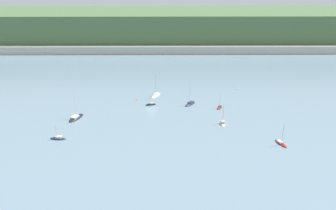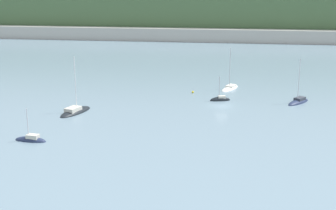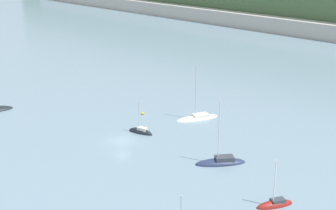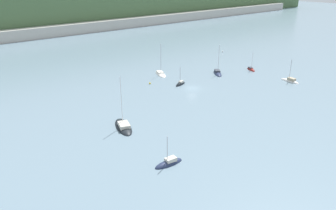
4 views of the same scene
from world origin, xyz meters
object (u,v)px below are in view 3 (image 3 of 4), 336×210
(sailboat_4, at_px, (221,163))
(sailboat_7, at_px, (198,118))
(sailboat_5, at_px, (141,132))
(mooring_buoy_0, at_px, (143,113))
(sailboat_1, at_px, (275,205))

(sailboat_4, relative_size, sailboat_7, 0.97)
(sailboat_4, bearing_deg, sailboat_5, -51.32)
(sailboat_5, height_order, mooring_buoy_0, sailboat_5)
(sailboat_4, distance_m, sailboat_5, 16.90)
(sailboat_7, bearing_deg, sailboat_4, 74.58)
(sailboat_7, bearing_deg, sailboat_5, 12.48)
(mooring_buoy_0, bearing_deg, sailboat_5, -43.21)
(sailboat_5, relative_size, sailboat_7, 0.59)
(sailboat_1, distance_m, mooring_buoy_0, 36.91)
(sailboat_4, xyz_separation_m, mooring_buoy_0, (-23.52, 5.53, 0.14))
(sailboat_4, xyz_separation_m, sailboat_7, (-14.93, 11.30, -0.02))
(sailboat_5, distance_m, sailboat_7, 12.17)
(sailboat_1, xyz_separation_m, sailboat_7, (-26.99, 15.56, 0.02))
(sailboat_1, height_order, sailboat_7, sailboat_7)
(sailboat_7, bearing_deg, sailboat_1, 81.74)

